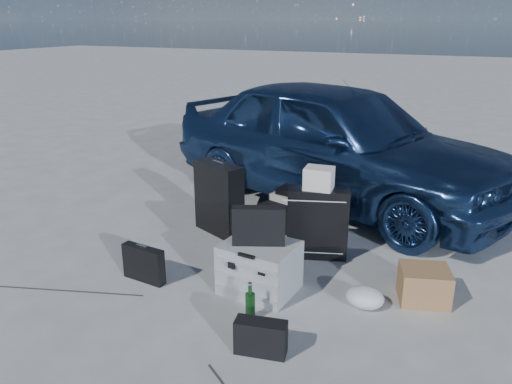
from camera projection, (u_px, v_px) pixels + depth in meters
ground at (229, 301)px, 3.94m from camera, size 60.00×60.00×0.00m
car at (335, 141)px, 5.94m from camera, size 4.59×2.98×1.45m
pelican_case at (260, 267)px, 4.03m from camera, size 0.60×0.51×0.41m
laptop_bag at (259, 226)px, 3.91m from camera, size 0.42×0.26×0.31m
briefcase at (144, 264)px, 4.20m from camera, size 0.40×0.12×0.31m
suitcase_left at (219, 198)px, 5.09m from camera, size 0.61×0.41×0.74m
suitcase_right at (317, 223)px, 4.58m from camera, size 0.58×0.36×0.66m
white_carton at (319, 178)px, 4.44m from camera, size 0.27×0.22×0.20m
duffel_bag at (290, 216)px, 5.19m from camera, size 0.71×0.46×0.33m
flat_box_white at (292, 197)px, 5.14m from camera, size 0.46×0.40×0.07m
flat_box_black at (293, 191)px, 5.12m from camera, size 0.34×0.27×0.07m
cardboard_box at (424, 285)px, 3.90m from camera, size 0.45×0.42×0.28m
plastic_bag at (365, 297)px, 3.83m from camera, size 0.30×0.25×0.16m
messenger_bag at (261, 337)px, 3.28m from camera, size 0.36×0.19×0.24m
green_bottle at (250, 302)px, 3.65m from camera, size 0.09×0.09×0.29m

